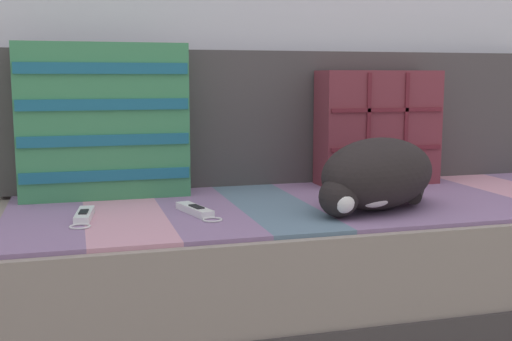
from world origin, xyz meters
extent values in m
cube|color=#3D3838|center=(0.00, 0.14, 0.09)|extent=(1.89, 0.83, 0.18)
cube|color=gray|center=(0.00, 0.14, 0.29)|extent=(1.85, 0.81, 0.21)
cube|color=gray|center=(-0.79, 0.12, 0.40)|extent=(0.20, 0.73, 0.01)
cube|color=#C6899E|center=(-0.59, 0.12, 0.40)|extent=(0.20, 0.73, 0.01)
cube|color=gray|center=(-0.40, 0.12, 0.40)|extent=(0.20, 0.73, 0.01)
cube|color=slate|center=(-0.20, 0.12, 0.40)|extent=(0.20, 0.73, 0.01)
cube|color=gray|center=(0.00, 0.12, 0.40)|extent=(0.20, 0.73, 0.01)
cube|color=gray|center=(0.20, 0.12, 0.40)|extent=(0.20, 0.73, 0.01)
cube|color=gray|center=(0.40, 0.12, 0.40)|extent=(0.20, 0.73, 0.01)
cube|color=#474242|center=(0.00, 0.48, 0.61)|extent=(1.85, 0.14, 0.43)
cube|color=brown|center=(0.24, 0.34, 0.58)|extent=(0.39, 0.13, 0.36)
cube|color=maroon|center=(0.24, 0.27, 0.52)|extent=(0.38, 0.01, 0.01)
cube|color=maroon|center=(0.17, 0.27, 0.58)|extent=(0.01, 0.01, 0.35)
cube|color=maroon|center=(0.24, 0.27, 0.64)|extent=(0.38, 0.01, 0.01)
cube|color=maroon|center=(0.30, 0.27, 0.58)|extent=(0.01, 0.01, 0.35)
cube|color=#3D8956|center=(-0.62, 0.34, 0.62)|extent=(0.47, 0.13, 0.44)
cube|color=#1E667F|center=(-0.62, 0.27, 0.47)|extent=(0.46, 0.01, 0.03)
cube|color=#1E667F|center=(-0.62, 0.27, 0.57)|extent=(0.46, 0.01, 0.03)
cube|color=#1E667F|center=(-0.62, 0.27, 0.67)|extent=(0.46, 0.01, 0.03)
cube|color=#1E667F|center=(-0.62, 0.27, 0.77)|extent=(0.46, 0.01, 0.03)
ellipsoid|color=black|center=(0.05, -0.04, 0.50)|extent=(0.44, 0.37, 0.19)
sphere|color=black|center=(-0.09, -0.12, 0.45)|extent=(0.10, 0.10, 0.10)
sphere|color=white|center=(-0.09, -0.15, 0.45)|extent=(0.06, 0.06, 0.06)
ellipsoid|color=white|center=(0.00, -0.13, 0.47)|extent=(0.11, 0.05, 0.08)
cylinder|color=black|center=(0.19, 0.00, 0.43)|extent=(0.13, 0.17, 0.04)
cone|color=black|center=(-0.08, -0.14, 0.51)|extent=(0.04, 0.04, 0.04)
cone|color=black|center=(-0.10, -0.09, 0.51)|extent=(0.04, 0.04, 0.04)
cube|color=white|center=(-0.69, 0.05, 0.41)|extent=(0.05, 0.15, 0.02)
cube|color=black|center=(-0.69, 0.04, 0.42)|extent=(0.03, 0.05, 0.00)
cube|color=black|center=(-0.68, 0.12, 0.41)|extent=(0.03, 0.01, 0.02)
torus|color=silver|center=(-0.70, -0.05, 0.40)|extent=(0.05, 0.05, 0.01)
cube|color=white|center=(-0.42, 0.03, 0.41)|extent=(0.08, 0.16, 0.02)
cube|color=black|center=(-0.42, 0.02, 0.42)|extent=(0.03, 0.06, 0.00)
cube|color=black|center=(-0.44, 0.11, 0.41)|extent=(0.03, 0.02, 0.02)
torus|color=silver|center=(-0.39, -0.06, 0.40)|extent=(0.06, 0.06, 0.01)
camera|label=1|loc=(-0.70, -1.54, 0.74)|focal=45.00mm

